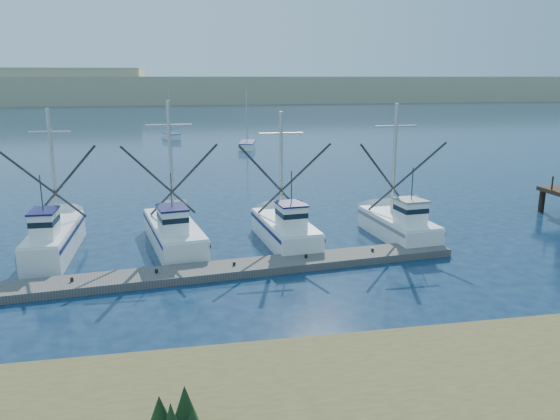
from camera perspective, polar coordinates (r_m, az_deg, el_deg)
name	(u,v)px	position (r m, az deg, el deg)	size (l,w,h in m)	color
ground	(384,311)	(24.87, 10.78, -10.29)	(500.00, 500.00, 0.00)	#0D1D3A
floating_dock	(177,275)	(28.49, -10.75, -6.67)	(30.93, 2.06, 0.41)	#5D5853
dune_ridge	(194,89)	(231.23, -8.98, 12.37)	(360.00, 60.00, 10.00)	tan
trawler_fleet	(163,235)	(33.02, -12.15, -2.55)	(30.71, 8.76, 8.65)	white
sailboat_near	(247,145)	(78.58, -3.44, 6.78)	(3.09, 6.01, 8.10)	white
sailboat_far	(171,136)	(92.17, -11.32, 7.58)	(3.12, 5.09, 8.10)	white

